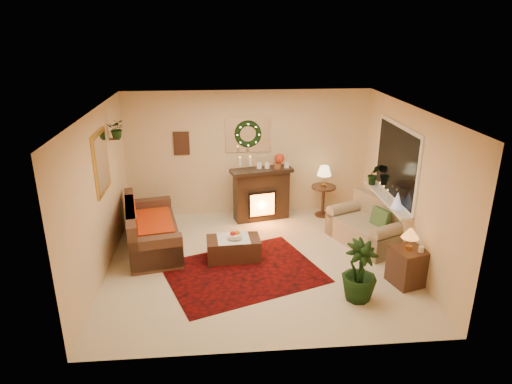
{
  "coord_description": "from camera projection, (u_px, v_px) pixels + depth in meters",
  "views": [
    {
      "loc": [
        -0.63,
        -6.85,
        3.83
      ],
      "look_at": [
        0.0,
        0.35,
        1.15
      ],
      "focal_mm": 32.0,
      "sensor_mm": 36.0,
      "label": 1
    }
  ],
  "objects": [
    {
      "name": "lamp_cream",
      "position": [
        324.0,
        176.0,
        9.35
      ],
      "size": [
        0.29,
        0.29,
        0.45
      ],
      "primitive_type": "cone",
      "color": "#F8E08E",
      "rests_on": "side_table_round"
    },
    {
      "name": "mantel_candle_a",
      "position": [
        240.0,
        162.0,
        9.01
      ],
      "size": [
        0.06,
        0.06,
        0.17
      ],
      "primitive_type": "cylinder",
      "color": "white",
      "rests_on": "fireplace"
    },
    {
      "name": "hanging_plant",
      "position": [
        118.0,
        138.0,
        7.89
      ],
      "size": [
        0.33,
        0.28,
        0.36
      ],
      "primitive_type": "imported",
      "color": "#194719",
      "rests_on": "wall_left"
    },
    {
      "name": "mantel_candle_b",
      "position": [
        250.0,
        161.0,
        9.05
      ],
      "size": [
        0.06,
        0.06,
        0.18
      ],
      "primitive_type": "cylinder",
      "color": "white",
      "rests_on": "fireplace"
    },
    {
      "name": "lamp_tiffany",
      "position": [
        410.0,
        240.0,
        6.91
      ],
      "size": [
        0.27,
        0.27,
        0.39
      ],
      "primitive_type": "cone",
      "color": "gold",
      "rests_on": "end_table_square"
    },
    {
      "name": "window_frame",
      "position": [
        397.0,
        162.0,
        7.96
      ],
      "size": [
        0.03,
        1.86,
        1.36
      ],
      "primitive_type": "cube",
      "color": "white",
      "rests_on": "wall_right"
    },
    {
      "name": "wall_left",
      "position": [
        99.0,
        196.0,
        7.13
      ],
      "size": [
        4.5,
        4.5,
        0.0
      ],
      "primitive_type": "plane",
      "color": "#EFD88C",
      "rests_on": "ground"
    },
    {
      "name": "window_sill",
      "position": [
        387.0,
        199.0,
        8.19
      ],
      "size": [
        0.22,
        1.86,
        0.04
      ],
      "primitive_type": "cube",
      "color": "white",
      "rests_on": "wall_right"
    },
    {
      "name": "red_throw",
      "position": [
        151.0,
        221.0,
        8.3
      ],
      "size": [
        0.73,
        1.19,
        0.02
      ],
      "primitive_type": "cube",
      "color": "#BC1B00",
      "rests_on": "sofa"
    },
    {
      "name": "fruit_bowl",
      "position": [
        235.0,
        236.0,
        7.72
      ],
      "size": [
        0.24,
        0.24,
        0.05
      ],
      "primitive_type": "cylinder",
      "color": "silver",
      "rests_on": "coffee_table"
    },
    {
      "name": "side_table_round",
      "position": [
        323.0,
        201.0,
        9.57
      ],
      "size": [
        0.66,
        0.66,
        0.66
      ],
      "primitive_type": "cylinder",
      "rotation": [
        0.0,
        0.0,
        -0.39
      ],
      "color": "#4F2D11",
      "rests_on": "floor"
    },
    {
      "name": "gold_mirror",
      "position": [
        101.0,
        162.0,
        7.25
      ],
      "size": [
        0.03,
        0.84,
        1.0
      ],
      "primitive_type": "cube",
      "color": "gold",
      "rests_on": "wall_left"
    },
    {
      "name": "coffee_table",
      "position": [
        234.0,
        248.0,
        7.83
      ],
      "size": [
        0.93,
        0.55,
        0.38
      ],
      "primitive_type": "cube",
      "rotation": [
        0.0,
        0.0,
        0.05
      ],
      "color": "#431D10",
      "rests_on": "floor"
    },
    {
      "name": "wall_front",
      "position": [
        276.0,
        258.0,
        5.23
      ],
      "size": [
        5.0,
        5.0,
        0.0
      ],
      "primitive_type": "plane",
      "color": "#EFD88C",
      "rests_on": "ground"
    },
    {
      "name": "mantel_mirror",
      "position": [
        248.0,
        135.0,
        9.28
      ],
      "size": [
        0.92,
        0.02,
        0.72
      ],
      "primitive_type": "cube",
      "color": "white",
      "rests_on": "wall_back"
    },
    {
      "name": "sill_plant",
      "position": [
        374.0,
        175.0,
        8.79
      ],
      "size": [
        0.29,
        0.24,
        0.54
      ],
      "primitive_type": "imported",
      "color": "#1D4C20",
      "rests_on": "window_sill"
    },
    {
      "name": "fireplace",
      "position": [
        261.0,
        194.0,
        9.35
      ],
      "size": [
        1.16,
        0.58,
        1.01
      ],
      "primitive_type": "cube",
      "rotation": [
        0.0,
        0.0,
        0.21
      ],
      "color": "black",
      "rests_on": "floor"
    },
    {
      "name": "wreath",
      "position": [
        248.0,
        134.0,
        9.23
      ],
      "size": [
        0.55,
        0.11,
        0.55
      ],
      "primitive_type": "torus",
      "rotation": [
        1.57,
        0.0,
        0.0
      ],
      "color": "#194719",
      "rests_on": "wall_back"
    },
    {
      "name": "floor_palm",
      "position": [
        360.0,
        272.0,
        6.6
      ],
      "size": [
        2.01,
        2.01,
        2.75
      ],
      "primitive_type": "imported",
      "rotation": [
        0.0,
        0.0,
        0.39
      ],
      "color": "#2E6129",
      "rests_on": "floor"
    },
    {
      "name": "loveseat",
      "position": [
        367.0,
        222.0,
        8.32
      ],
      "size": [
        1.32,
        1.62,
        0.82
      ],
      "primitive_type": "cube",
      "rotation": [
        0.0,
        0.0,
        0.42
      ],
      "color": "gray",
      "rests_on": "floor"
    },
    {
      "name": "window_glass",
      "position": [
        396.0,
        162.0,
        7.96
      ],
      "size": [
        0.02,
        1.7,
        1.22
      ],
      "primitive_type": "cube",
      "color": "black",
      "rests_on": "wall_right"
    },
    {
      "name": "wall_art",
      "position": [
        181.0,
        143.0,
        9.22
      ],
      "size": [
        0.32,
        0.03,
        0.48
      ],
      "primitive_type": "cube",
      "color": "#381E11",
      "rests_on": "wall_back"
    },
    {
      "name": "poinsettia",
      "position": [
        279.0,
        158.0,
        9.08
      ],
      "size": [
        0.2,
        0.2,
        0.2
      ],
      "primitive_type": "sphere",
      "color": "#AE2D13",
      "rests_on": "fireplace"
    },
    {
      "name": "area_rug",
      "position": [
        243.0,
        272.0,
        7.46
      ],
      "size": [
        2.86,
        2.5,
        0.01
      ],
      "primitive_type": "cube",
      "rotation": [
        0.0,
        0.0,
        0.35
      ],
      "color": "maroon",
      "rests_on": "floor"
    },
    {
      "name": "wall_back",
      "position": [
        248.0,
        154.0,
        9.43
      ],
      "size": [
        5.0,
        5.0,
        0.0
      ],
      "primitive_type": "plane",
      "color": "#EFD88C",
      "rests_on": "ground"
    },
    {
      "name": "end_table_square",
      "position": [
        408.0,
        268.0,
        7.07
      ],
      "size": [
        0.6,
        0.6,
        0.59
      ],
      "primitive_type": "cube",
      "rotation": [
        0.0,
        0.0,
        0.28
      ],
      "color": "black",
      "rests_on": "floor"
    },
    {
      "name": "sofa",
      "position": [
        152.0,
        225.0,
        8.17
      ],
      "size": [
        1.22,
        2.08,
        0.84
      ],
      "primitive_type": "cube",
      "rotation": [
        0.0,
        0.0,
        0.19
      ],
      "color": "brown",
      "rests_on": "floor"
    },
    {
      "name": "wall_right",
      "position": [
        408.0,
        186.0,
        7.54
      ],
      "size": [
        4.5,
        4.5,
        0.0
      ],
      "primitive_type": "plane",
      "color": "#EFD88C",
      "rests_on": "ground"
    },
    {
      "name": "mini_tree",
      "position": [
        397.0,
        200.0,
        7.67
      ],
      "size": [
        0.18,
        0.18,
        0.28
      ],
      "primitive_type": "cone",
      "color": "silver",
      "rests_on": "window_sill"
    },
    {
      "name": "ceiling",
      "position": [
        258.0,
        110.0,
        6.88
      ],
      "size": [
        5.0,
        5.0,
        0.0
      ],
      "primitive_type": "plane",
      "color": "white",
      "rests_on": "ground"
    },
    {
      "name": "floor",
      "position": [
        258.0,
        262.0,
        7.78
      ],
      "size": [
        5.0,
        5.0,
        0.0
      ],
      "primitive_type": "plane",
      "color": "beige",
      "rests_on": "ground"
    }
  ]
}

